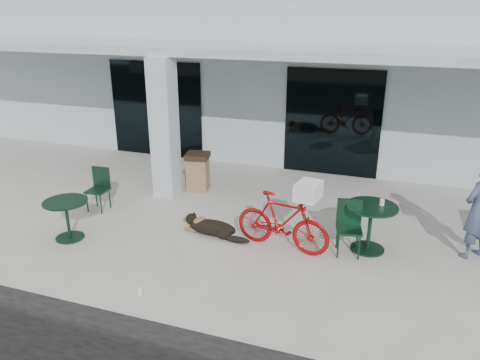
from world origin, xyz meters
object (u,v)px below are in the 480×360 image
at_px(cafe_table_near, 68,220).
at_px(cafe_table_far, 370,228).
at_px(dog, 213,227).
at_px(trash_receptacle, 198,172).
at_px(cafe_chair_near, 97,190).
at_px(cafe_chair_far_a, 349,229).
at_px(person, 479,210).
at_px(bicycle, 282,222).

relative_size(cafe_table_near, cafe_table_far, 0.89).
height_order(dog, cafe_table_far, cafe_table_far).
bearing_deg(trash_receptacle, cafe_chair_near, -130.16).
distance_m(cafe_chair_far_a, trash_receptacle, 4.24).
bearing_deg(cafe_chair_far_a, trash_receptacle, 141.00).
relative_size(cafe_table_near, person, 0.47).
bearing_deg(cafe_chair_near, dog, -7.82).
relative_size(bicycle, trash_receptacle, 1.95).
bearing_deg(bicycle, trash_receptacle, 59.27).
bearing_deg(cafe_chair_near, bicycle, -6.69).
height_order(dog, cafe_chair_far_a, cafe_chair_far_a).
relative_size(person, trash_receptacle, 1.93).
relative_size(cafe_chair_near, person, 0.53).
xyz_separation_m(bicycle, cafe_table_far, (1.47, 0.47, -0.10)).
bearing_deg(dog, cafe_chair_near, -178.56).
xyz_separation_m(dog, cafe_chair_far_a, (2.50, 0.13, 0.30)).
xyz_separation_m(cafe_chair_near, person, (7.32, 0.47, 0.41)).
relative_size(dog, trash_receptacle, 1.19).
bearing_deg(cafe_table_far, cafe_table_near, -165.19).
height_order(cafe_chair_near, trash_receptacle, cafe_chair_near).
height_order(cafe_chair_near, cafe_chair_far_a, cafe_chair_far_a).
relative_size(cafe_chair_near, trash_receptacle, 1.02).
distance_m(cafe_table_near, cafe_chair_near, 1.34).
relative_size(dog, cafe_table_far, 1.17).
bearing_deg(cafe_chair_near, cafe_table_near, -80.04).
bearing_deg(cafe_table_far, dog, -171.91).
relative_size(dog, cafe_chair_far_a, 1.11).
bearing_deg(cafe_table_far, cafe_chair_far_a, -140.25).
relative_size(cafe_table_far, trash_receptacle, 1.02).
xyz_separation_m(bicycle, trash_receptacle, (-2.61, 2.17, -0.08)).
distance_m(cafe_table_near, trash_receptacle, 3.35).
bearing_deg(cafe_table_near, cafe_table_far, 14.81).
distance_m(cafe_chair_near, cafe_chair_far_a, 5.27).
height_order(person, trash_receptacle, person).
xyz_separation_m(bicycle, dog, (-1.36, 0.07, -0.35)).
height_order(dog, person, person).
relative_size(cafe_chair_near, cafe_table_far, 1.00).
relative_size(cafe_table_far, person, 0.52).
distance_m(bicycle, cafe_chair_far_a, 1.16).
relative_size(dog, person, 0.61).
bearing_deg(cafe_chair_far_a, cafe_table_far, 28.48).
relative_size(cafe_chair_far_a, person, 0.55).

